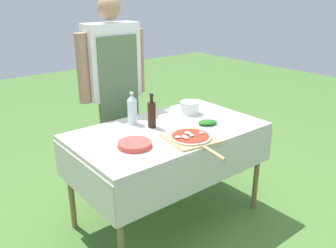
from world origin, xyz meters
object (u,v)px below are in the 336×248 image
Objects in this scene: oil_bottle at (152,114)px; mixing_tub at (190,107)px; prep_table at (168,139)px; water_bottle at (132,109)px; plate_stack at (135,144)px; pizza_on_peel at (191,138)px; person_cook at (113,80)px; herb_container at (208,123)px.

oil_bottle is 1.61× the size of mixing_tub.
prep_table is 0.36m from water_bottle.
oil_bottle is at bearing 35.71° from plate_stack.
plate_stack is (-0.38, 0.15, 0.00)m from pizza_on_peel.
plate_stack is (-0.24, -0.39, -0.10)m from water_bottle.
person_cook is 6.86× the size of water_bottle.
person_cook is 6.53× the size of oil_bottle.
herb_container is at bearing -33.33° from oil_bottle.
oil_bottle is at bearing -66.80° from water_bottle.
mixing_tub is 0.71× the size of plate_stack.
plate_stack is (-0.75, -0.28, -0.03)m from mixing_tub.
prep_table is 6.28× the size of plate_stack.
oil_bottle is at bearing -172.08° from mixing_tub.
oil_bottle reaches higher than prep_table.
pizza_on_peel reaches higher than plate_stack.
plate_stack is (-0.38, -0.11, 0.10)m from prep_table.
pizza_on_peel is (-0.00, -0.26, 0.10)m from prep_table.
person_cook is 1.03m from pizza_on_peel.
herb_container is (0.29, -0.13, 0.10)m from prep_table.
mixing_tub is at bearing 58.89° from pizza_on_peel.
plate_stack is at bearing -159.36° from mixing_tub.
prep_table is at bearing -155.73° from mixing_tub.
person_cook is at bearing 67.46° from plate_stack.
water_bottle is at bearing 76.80° from person_cook.
person_cook is at bearing 91.70° from prep_table.
water_bottle reaches higher than mixing_tub.
person_cook is 7.44× the size of plate_stack.
pizza_on_peel is 0.56m from water_bottle.
plate_stack reaches higher than prep_table.
oil_bottle is at bearing 122.94° from prep_table.
herb_container is 0.92× the size of plate_stack.
herb_container is (0.43, -0.40, -0.10)m from water_bottle.
oil_bottle reaches higher than herb_container.
oil_bottle is (-0.07, 0.11, 0.19)m from prep_table.
pizza_on_peel reaches higher than herb_container.
mixing_tub is (0.51, -0.10, -0.07)m from water_bottle.
oil_bottle is 1.14× the size of plate_stack.
water_bottle is 0.53m from mixing_tub.
oil_bottle is 1.05× the size of water_bottle.
mixing_tub is at bearing 20.64° from plate_stack.
person_cook is 10.49× the size of mixing_tub.
herb_container reaches higher than prep_table.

